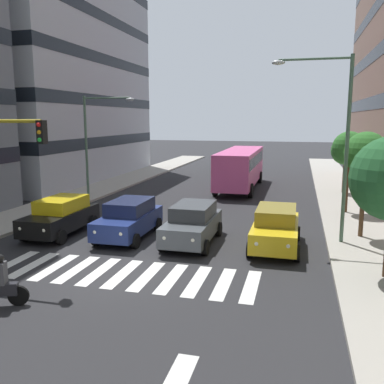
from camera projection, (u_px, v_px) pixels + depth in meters
ground_plane at (123, 274)px, 14.70m from camera, size 180.00×180.00×0.00m
building_right_block_0 at (63, 62)px, 36.67m from camera, size 8.40×20.78×20.68m
crosswalk_markings at (123, 274)px, 14.70m from camera, size 9.45×2.80×0.01m
lane_arrow_0 at (175, 384)px, 8.58m from camera, size 0.50×2.20×0.01m
car_0 at (276, 228)px, 17.47m from camera, size 2.02×4.44×1.72m
car_1 at (193, 223)px, 18.21m from camera, size 2.02×4.44×1.72m
car_2 at (129, 219)px, 19.07m from camera, size 2.02×4.44×1.72m
car_3 at (61, 216)px, 19.61m from camera, size 2.02×4.44×1.72m
bus_behind_traffic at (240, 165)px, 32.37m from camera, size 2.78×10.50×3.00m
street_lamp_left at (335, 130)px, 17.34m from camera, size 3.28×0.28×7.79m
street_lamp_right at (95, 135)px, 27.14m from camera, size 3.53×0.28×6.68m
street_tree_1 at (366, 154)px, 18.24m from camera, size 1.88×1.88×4.69m
street_tree_2 at (349, 149)px, 23.17m from camera, size 1.85×1.85×4.56m
street_tree_3 at (345, 151)px, 29.57m from camera, size 2.01×2.01×4.02m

